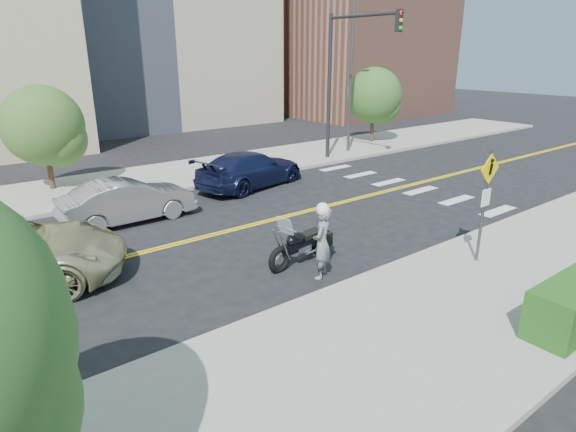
{
  "coord_description": "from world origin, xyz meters",
  "views": [
    {
      "loc": [
        -6.98,
        -12.51,
        5.43
      ],
      "look_at": [
        0.57,
        -2.77,
        1.2
      ],
      "focal_mm": 30.0,
      "sensor_mm": 36.0,
      "label": 1
    }
  ],
  "objects_px": {
    "motorcyclist": "(322,241)",
    "motorcycle": "(302,237)",
    "parked_car_blue": "(251,169)",
    "pedestrian_sign": "(486,195)",
    "parked_car_silver": "(128,201)"
  },
  "relations": [
    {
      "from": "motorcycle",
      "to": "motorcyclist",
      "type": "bearing_deg",
      "value": -110.8
    },
    {
      "from": "motorcyclist",
      "to": "parked_car_silver",
      "type": "xyz_separation_m",
      "value": [
        -2.29,
        7.11,
        -0.26
      ]
    },
    {
      "from": "pedestrian_sign",
      "to": "motorcyclist",
      "type": "height_order",
      "value": "pedestrian_sign"
    },
    {
      "from": "parked_car_silver",
      "to": "pedestrian_sign",
      "type": "bearing_deg",
      "value": -147.1
    },
    {
      "from": "pedestrian_sign",
      "to": "motorcycle",
      "type": "relative_size",
      "value": 1.26
    },
    {
      "from": "motorcyclist",
      "to": "parked_car_silver",
      "type": "height_order",
      "value": "motorcyclist"
    },
    {
      "from": "motorcyclist",
      "to": "parked_car_blue",
      "type": "distance_m",
      "value": 8.99
    },
    {
      "from": "motorcyclist",
      "to": "motorcycle",
      "type": "height_order",
      "value": "motorcyclist"
    },
    {
      "from": "parked_car_blue",
      "to": "motorcyclist",
      "type": "bearing_deg",
      "value": 144.57
    },
    {
      "from": "pedestrian_sign",
      "to": "motorcyclist",
      "type": "xyz_separation_m",
      "value": [
        -3.74,
        2.03,
        -0.98
      ]
    },
    {
      "from": "motorcycle",
      "to": "parked_car_blue",
      "type": "height_order",
      "value": "parked_car_blue"
    },
    {
      "from": "parked_car_blue",
      "to": "motorcycle",
      "type": "bearing_deg",
      "value": 143.21
    },
    {
      "from": "parked_car_silver",
      "to": "motorcyclist",
      "type": "bearing_deg",
      "value": -162.63
    },
    {
      "from": "motorcyclist",
      "to": "motorcycle",
      "type": "relative_size",
      "value": 0.83
    },
    {
      "from": "pedestrian_sign",
      "to": "motorcyclist",
      "type": "distance_m",
      "value": 4.36
    }
  ]
}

